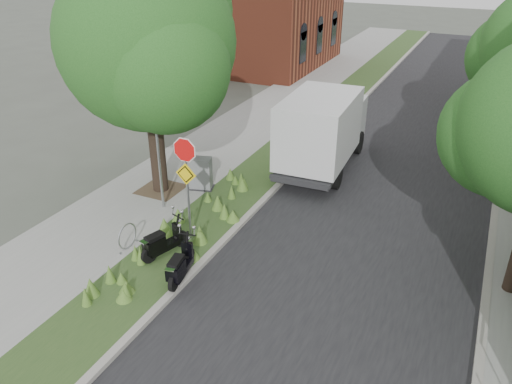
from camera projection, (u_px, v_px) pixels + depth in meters
ground at (223, 264)px, 13.50m from camera, size 120.00×120.00×0.00m
sidewalk_near at (247, 126)px, 23.13m from camera, size 3.50×60.00×0.12m
verge at (303, 135)px, 22.07m from camera, size 2.00×60.00×0.12m
kerb_near at (324, 139)px, 21.69m from camera, size 0.20×60.00×0.13m
road at (406, 153)px, 20.37m from camera, size 7.00×60.00×0.01m
kerb_far at (499, 167)px, 19.01m from camera, size 0.20×60.00×0.13m
street_tree_main at (147, 51)px, 15.17m from camera, size 6.21×5.54×7.66m
bare_post at (158, 149)px, 15.20m from camera, size 0.08×0.08×4.00m
bike_hoop at (127, 236)px, 13.83m from camera, size 0.06×0.78×0.77m
sign_assembly at (186, 169)px, 13.44m from camera, size 0.94×0.08×3.22m
scooter_near at (160, 245)px, 13.46m from camera, size 0.63×1.53×0.75m
scooter_far at (179, 269)px, 12.49m from camera, size 0.53×1.57×0.75m
box_truck at (323, 127)px, 18.38m from camera, size 2.43×5.61×2.49m
utility_cabinet at (201, 174)px, 17.08m from camera, size 0.96×0.77×1.11m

